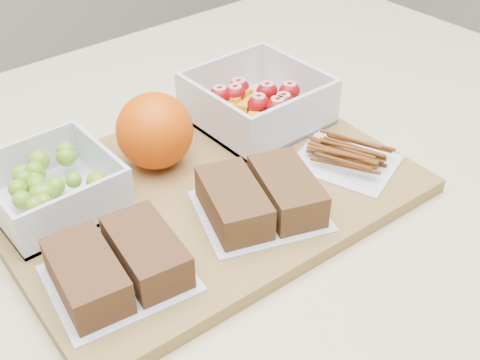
{
  "coord_description": "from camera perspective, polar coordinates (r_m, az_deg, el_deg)",
  "views": [
    {
      "loc": [
        -0.31,
        -0.39,
        1.3
      ],
      "look_at": [
        0.01,
        -0.0,
        0.93
      ],
      "focal_mm": 45.0,
      "sensor_mm": 36.0,
      "label": 1
    }
  ],
  "objects": [
    {
      "name": "grape_container",
      "position": [
        0.63,
        -17.36,
        -0.54
      ],
      "size": [
        0.12,
        0.12,
        0.05
      ],
      "color": "silver",
      "rests_on": "cutting_board"
    },
    {
      "name": "orange",
      "position": [
        0.65,
        -8.09,
        4.63
      ],
      "size": [
        0.08,
        0.08,
        0.08
      ],
      "primitive_type": "sphere",
      "color": "#DE4E05",
      "rests_on": "cutting_board"
    },
    {
      "name": "sandwich_bag_center",
      "position": [
        0.59,
        1.95,
        -1.65
      ],
      "size": [
        0.15,
        0.14,
        0.04
      ],
      "color": "silver",
      "rests_on": "cutting_board"
    },
    {
      "name": "sandwich_bag_left",
      "position": [
        0.53,
        -11.56,
        -7.84
      ],
      "size": [
        0.13,
        0.12,
        0.04
      ],
      "color": "silver",
      "rests_on": "cutting_board"
    },
    {
      "name": "pretzel_bag",
      "position": [
        0.67,
        10.02,
        2.44
      ],
      "size": [
        0.12,
        0.13,
        0.02
      ],
      "color": "silver",
      "rests_on": "cutting_board"
    },
    {
      "name": "cutting_board",
      "position": [
        0.64,
        -3.27,
        -1.01
      ],
      "size": [
        0.43,
        0.32,
        0.02
      ],
      "primitive_type": "cube",
      "rotation": [
        0.0,
        0.0,
        -0.04
      ],
      "color": "olive",
      "rests_on": "counter"
    },
    {
      "name": "fruit_container",
      "position": [
        0.74,
        1.61,
        7.24
      ],
      "size": [
        0.14,
        0.14,
        0.06
      ],
      "color": "silver",
      "rests_on": "cutting_board"
    }
  ]
}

